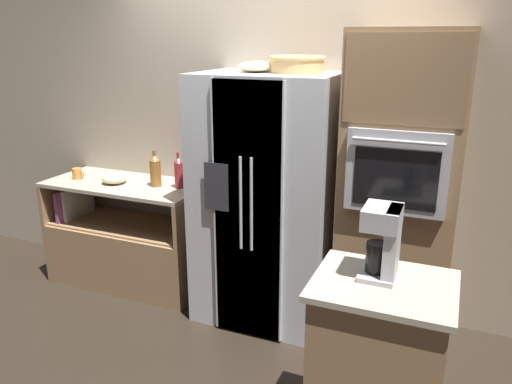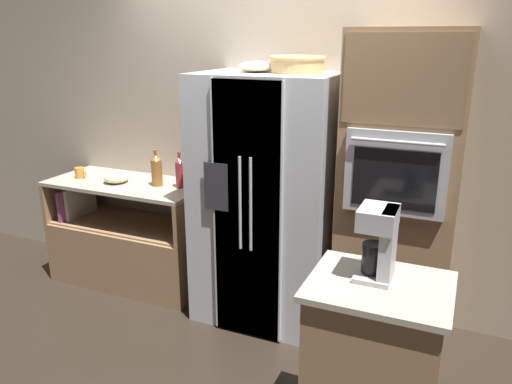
{
  "view_description": "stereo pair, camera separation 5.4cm",
  "coord_description": "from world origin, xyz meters",
  "px_view_note": "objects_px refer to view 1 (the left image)",
  "views": [
    {
      "loc": [
        1.33,
        -3.12,
        2.04
      ],
      "look_at": [
        0.05,
        -0.04,
        1.0
      ],
      "focal_mm": 35.0,
      "sensor_mm": 36.0,
      "label": 1
    },
    {
      "loc": [
        1.38,
        -3.1,
        2.04
      ],
      "look_at": [
        0.05,
        -0.04,
        1.0
      ],
      "focal_mm": 35.0,
      "sensor_mm": 36.0,
      "label": 2
    }
  ],
  "objects_px": {
    "coffee_maker": "(385,239)",
    "fruit_bowl": "(257,66)",
    "bottle_short": "(155,170)",
    "wicker_basket": "(297,64)",
    "wall_oven": "(400,196)",
    "mixing_bowl": "(114,178)",
    "mug": "(77,174)",
    "refrigerator": "(267,201)",
    "bottle_tall": "(179,173)"
  },
  "relations": [
    {
      "from": "wall_oven",
      "to": "mug",
      "type": "xyz_separation_m",
      "value": [
        -2.63,
        -0.05,
        -0.12
      ]
    },
    {
      "from": "bottle_short",
      "to": "mixing_bowl",
      "type": "xyz_separation_m",
      "value": [
        -0.36,
        -0.06,
        -0.09
      ]
    },
    {
      "from": "bottle_short",
      "to": "mug",
      "type": "bearing_deg",
      "value": -174.17
    },
    {
      "from": "fruit_bowl",
      "to": "coffee_maker",
      "type": "distance_m",
      "value": 1.64
    },
    {
      "from": "refrigerator",
      "to": "fruit_bowl",
      "type": "relative_size",
      "value": 6.73
    },
    {
      "from": "mug",
      "to": "coffee_maker",
      "type": "bearing_deg",
      "value": -20.59
    },
    {
      "from": "coffee_maker",
      "to": "bottle_short",
      "type": "bearing_deg",
      "value": 151.01
    },
    {
      "from": "mixing_bowl",
      "to": "coffee_maker",
      "type": "distance_m",
      "value": 2.54
    },
    {
      "from": "wall_oven",
      "to": "fruit_bowl",
      "type": "distance_m",
      "value": 1.28
    },
    {
      "from": "refrigerator",
      "to": "mixing_bowl",
      "type": "relative_size",
      "value": 8.92
    },
    {
      "from": "refrigerator",
      "to": "bottle_short",
      "type": "height_order",
      "value": "refrigerator"
    },
    {
      "from": "fruit_bowl",
      "to": "bottle_tall",
      "type": "height_order",
      "value": "fruit_bowl"
    },
    {
      "from": "refrigerator",
      "to": "wall_oven",
      "type": "bearing_deg",
      "value": 2.17
    },
    {
      "from": "fruit_bowl",
      "to": "mixing_bowl",
      "type": "relative_size",
      "value": 1.32
    },
    {
      "from": "wall_oven",
      "to": "coffee_maker",
      "type": "bearing_deg",
      "value": -86.87
    },
    {
      "from": "mug",
      "to": "mixing_bowl",
      "type": "height_order",
      "value": "mug"
    },
    {
      "from": "wall_oven",
      "to": "mixing_bowl",
      "type": "xyz_separation_m",
      "value": [
        -2.26,
        -0.04,
        -0.12
      ]
    },
    {
      "from": "wall_oven",
      "to": "mixing_bowl",
      "type": "bearing_deg",
      "value": -179.11
    },
    {
      "from": "bottle_short",
      "to": "coffee_maker",
      "type": "xyz_separation_m",
      "value": [
        1.96,
        -1.08,
        0.14
      ]
    },
    {
      "from": "mug",
      "to": "refrigerator",
      "type": "bearing_deg",
      "value": 0.36
    },
    {
      "from": "wall_oven",
      "to": "bottle_short",
      "type": "relative_size",
      "value": 7.06
    },
    {
      "from": "bottle_short",
      "to": "bottle_tall",
      "type": "bearing_deg",
      "value": 7.37
    },
    {
      "from": "wall_oven",
      "to": "bottle_tall",
      "type": "bearing_deg",
      "value": 178.14
    },
    {
      "from": "wicker_basket",
      "to": "mug",
      "type": "xyz_separation_m",
      "value": [
        -1.9,
        -0.08,
        -0.93
      ]
    },
    {
      "from": "bottle_short",
      "to": "wicker_basket",
      "type": "bearing_deg",
      "value": 0.21
    },
    {
      "from": "bottle_short",
      "to": "wall_oven",
      "type": "bearing_deg",
      "value": -0.88
    },
    {
      "from": "fruit_bowl",
      "to": "mixing_bowl",
      "type": "distance_m",
      "value": 1.55
    },
    {
      "from": "wall_oven",
      "to": "fruit_bowl",
      "type": "relative_size",
      "value": 7.78
    },
    {
      "from": "mug",
      "to": "mixing_bowl",
      "type": "xyz_separation_m",
      "value": [
        0.37,
        0.01,
        -0.0
      ]
    },
    {
      "from": "fruit_bowl",
      "to": "bottle_tall",
      "type": "distance_m",
      "value": 1.08
    },
    {
      "from": "refrigerator",
      "to": "mixing_bowl",
      "type": "height_order",
      "value": "refrigerator"
    },
    {
      "from": "coffee_maker",
      "to": "wicker_basket",
      "type": "bearing_deg",
      "value": 126.03
    },
    {
      "from": "bottle_short",
      "to": "coffee_maker",
      "type": "bearing_deg",
      "value": -28.99
    },
    {
      "from": "wall_oven",
      "to": "bottle_short",
      "type": "xyz_separation_m",
      "value": [
        -1.9,
        0.03,
        -0.03
      ]
    },
    {
      "from": "refrigerator",
      "to": "bottle_short",
      "type": "xyz_separation_m",
      "value": [
        -0.98,
        0.06,
        0.12
      ]
    },
    {
      "from": "wicker_basket",
      "to": "bottle_tall",
      "type": "relative_size",
      "value": 1.29
    },
    {
      "from": "bottle_short",
      "to": "fruit_bowl",
      "type": "bearing_deg",
      "value": -2.1
    },
    {
      "from": "coffee_maker",
      "to": "fruit_bowl",
      "type": "bearing_deg",
      "value": 135.34
    },
    {
      "from": "coffee_maker",
      "to": "wall_oven",
      "type": "bearing_deg",
      "value": 93.13
    },
    {
      "from": "mixing_bowl",
      "to": "refrigerator",
      "type": "bearing_deg",
      "value": 0.02
    },
    {
      "from": "bottle_tall",
      "to": "bottle_short",
      "type": "bearing_deg",
      "value": -172.63
    },
    {
      "from": "wicker_basket",
      "to": "fruit_bowl",
      "type": "bearing_deg",
      "value": -172.28
    },
    {
      "from": "wall_oven",
      "to": "bottle_tall",
      "type": "relative_size",
      "value": 7.24
    },
    {
      "from": "wall_oven",
      "to": "wicker_basket",
      "type": "xyz_separation_m",
      "value": [
        -0.73,
        0.03,
        0.82
      ]
    },
    {
      "from": "bottle_short",
      "to": "coffee_maker",
      "type": "height_order",
      "value": "coffee_maker"
    },
    {
      "from": "mug",
      "to": "bottle_short",
      "type": "bearing_deg",
      "value": 5.83
    },
    {
      "from": "wicker_basket",
      "to": "bottle_tall",
      "type": "distance_m",
      "value": 1.29
    },
    {
      "from": "fruit_bowl",
      "to": "bottle_tall",
      "type": "xyz_separation_m",
      "value": [
        -0.69,
        0.06,
        -0.83
      ]
    },
    {
      "from": "fruit_bowl",
      "to": "bottle_tall",
      "type": "relative_size",
      "value": 0.93
    },
    {
      "from": "wall_oven",
      "to": "coffee_maker",
      "type": "height_order",
      "value": "wall_oven"
    }
  ]
}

